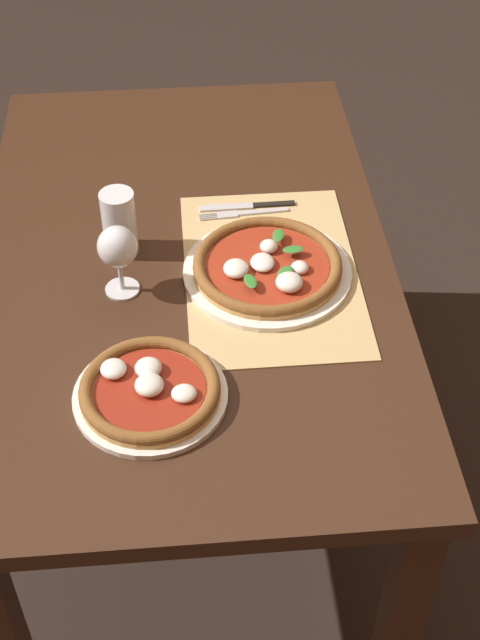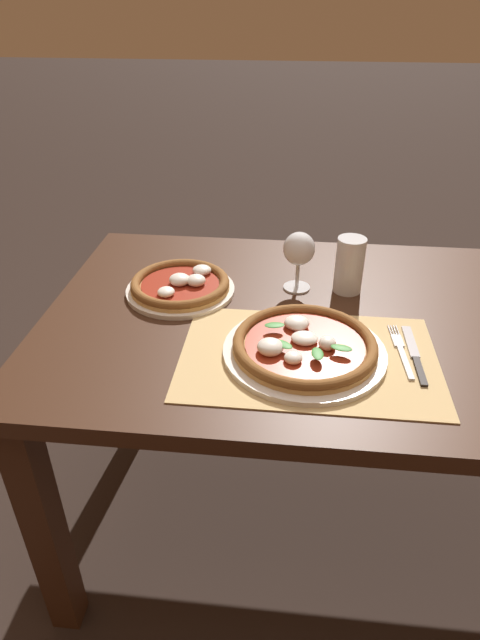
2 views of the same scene
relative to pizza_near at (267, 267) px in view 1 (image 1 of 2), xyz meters
name	(u,v)px [view 1 (image 1 of 2)]	position (x,y,z in m)	size (l,w,h in m)	color
ground_plane	(197,466)	(0.08, 0.17, -0.76)	(24.00, 24.00, 0.00)	black
dining_table	(187,290)	(0.08, 0.17, -0.12)	(1.41, 0.87, 0.74)	#382114
paper_placemat	(271,271)	(0.01, -0.01, -0.02)	(0.54, 0.36, 0.00)	tan
pizza_near	(267,267)	(0.00, 0.00, 0.00)	(0.35, 0.35, 0.05)	silver
pizza_far	(150,390)	(-0.32, 0.24, 0.00)	(0.28, 0.28, 0.05)	silver
wine_glass	(118,249)	(-0.02, 0.30, 0.08)	(0.08, 0.08, 0.16)	silver
pint_glass	(119,224)	(0.11, 0.30, 0.05)	(0.07, 0.07, 0.15)	silver
fork	(243,213)	(0.21, 0.03, -0.02)	(0.03, 0.20, 0.00)	#B7B7BC
knife	(247,206)	(0.24, 0.02, -0.02)	(0.02, 0.22, 0.01)	black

